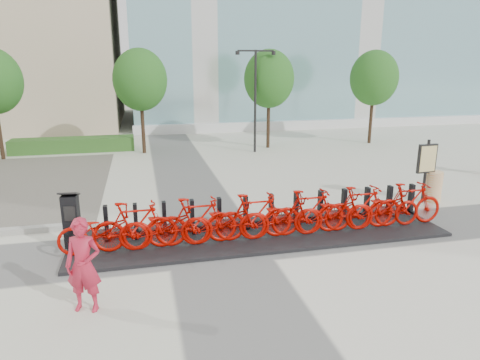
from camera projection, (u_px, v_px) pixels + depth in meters
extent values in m
plane|color=beige|center=(215.00, 244.00, 10.62)|extent=(120.00, 120.00, 0.00)
cube|color=#265622|center=(74.00, 145.00, 21.83)|extent=(6.00, 1.20, 0.70)
cylinder|color=#3B2519|center=(143.00, 123.00, 21.17)|extent=(0.18, 0.18, 3.00)
ellipsoid|color=#286827|center=(140.00, 80.00, 20.62)|extent=(2.60, 2.60, 2.99)
cylinder|color=#3B2519|center=(268.00, 119.00, 22.60)|extent=(0.18, 0.18, 3.00)
ellipsoid|color=#286827|center=(269.00, 79.00, 22.05)|extent=(2.60, 2.60, 2.99)
cylinder|color=#3B2519|center=(371.00, 116.00, 23.92)|extent=(0.18, 0.18, 3.00)
ellipsoid|color=#286827|center=(374.00, 78.00, 23.37)|extent=(2.60, 2.60, 2.99)
cylinder|color=black|center=(255.00, 102.00, 21.18)|extent=(0.12, 0.12, 5.00)
cube|color=black|center=(247.00, 51.00, 20.44)|extent=(0.90, 0.08, 0.08)
cube|color=black|center=(265.00, 51.00, 20.64)|extent=(0.90, 0.08, 0.08)
cylinder|color=black|center=(237.00, 53.00, 20.37)|extent=(0.20, 0.20, 0.18)
cylinder|color=black|center=(274.00, 53.00, 20.76)|extent=(0.20, 0.20, 0.18)
cube|color=black|center=(262.00, 234.00, 11.17)|extent=(9.60, 2.40, 0.08)
imported|color=#A30700|center=(103.00, 231.00, 9.84)|extent=(2.04, 0.71, 1.07)
imported|color=#A30700|center=(135.00, 226.00, 9.98)|extent=(1.98, 0.56, 1.19)
imported|color=#A30700|center=(166.00, 226.00, 10.15)|extent=(2.04, 0.71, 1.07)
imported|color=#A30700|center=(197.00, 221.00, 10.30)|extent=(1.98, 0.56, 1.19)
imported|color=#A30700|center=(226.00, 221.00, 10.47)|extent=(2.04, 0.71, 1.07)
imported|color=#A30700|center=(254.00, 216.00, 10.61)|extent=(1.98, 0.56, 1.19)
imported|color=#A30700|center=(282.00, 216.00, 10.79)|extent=(2.04, 0.71, 1.07)
imported|color=#A30700|center=(309.00, 212.00, 10.93)|extent=(1.98, 0.56, 1.19)
imported|color=#A30700|center=(334.00, 212.00, 11.10)|extent=(2.04, 0.71, 1.07)
imported|color=#A30700|center=(360.00, 208.00, 11.25)|extent=(1.98, 0.56, 1.19)
imported|color=#A30700|center=(384.00, 208.00, 11.42)|extent=(2.04, 0.71, 1.07)
imported|color=#A30700|center=(408.00, 204.00, 11.56)|extent=(1.98, 0.56, 1.19)
cube|color=black|center=(72.00, 221.00, 10.14)|extent=(0.39, 0.35, 1.28)
cube|color=black|center=(69.00, 194.00, 9.96)|extent=(0.47, 0.41, 0.16)
cube|color=black|center=(70.00, 214.00, 9.92)|extent=(0.26, 0.05, 0.36)
imported|color=#B51D36|center=(83.00, 265.00, 7.58)|extent=(0.73, 0.57, 1.75)
cylinder|color=orange|center=(433.00, 186.00, 13.84)|extent=(0.61, 0.61, 0.99)
cylinder|color=black|center=(425.00, 171.00, 13.62)|extent=(0.09, 0.09, 2.05)
cube|color=black|center=(427.00, 159.00, 13.51)|extent=(0.67, 0.14, 0.93)
cube|color=#E2CE80|center=(428.00, 159.00, 13.46)|extent=(0.58, 0.06, 0.82)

